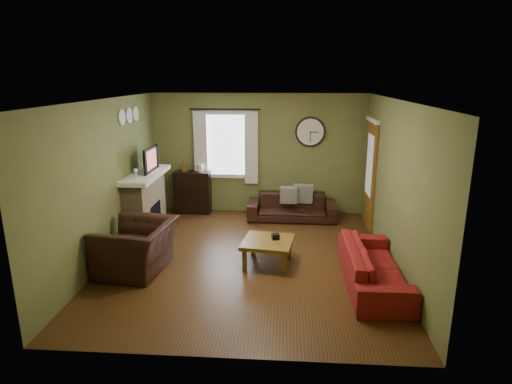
# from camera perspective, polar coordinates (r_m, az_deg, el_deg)

# --- Properties ---
(floor) EXTENTS (4.60, 5.20, 0.00)m
(floor) POSITION_cam_1_polar(r_m,az_deg,el_deg) (7.22, -1.03, -8.90)
(floor) COLOR #462A12
(floor) RESTS_ON ground
(ceiling) EXTENTS (4.60, 5.20, 0.00)m
(ceiling) POSITION_cam_1_polar(r_m,az_deg,el_deg) (6.59, -1.14, 12.19)
(ceiling) COLOR white
(ceiling) RESTS_ON ground
(wall_left) EXTENTS (0.00, 5.20, 2.60)m
(wall_left) POSITION_cam_1_polar(r_m,az_deg,el_deg) (7.35, -19.23, 1.41)
(wall_left) COLOR olive
(wall_left) RESTS_ON ground
(wall_right) EXTENTS (0.00, 5.20, 2.60)m
(wall_right) POSITION_cam_1_polar(r_m,az_deg,el_deg) (6.97, 18.10, 0.78)
(wall_right) COLOR olive
(wall_right) RESTS_ON ground
(wall_back) EXTENTS (4.60, 0.00, 2.60)m
(wall_back) POSITION_cam_1_polar(r_m,az_deg,el_deg) (9.32, 0.34, 5.06)
(wall_back) COLOR olive
(wall_back) RESTS_ON ground
(wall_front) EXTENTS (4.60, 0.00, 2.60)m
(wall_front) POSITION_cam_1_polar(r_m,az_deg,el_deg) (4.33, -4.16, -7.26)
(wall_front) COLOR olive
(wall_front) RESTS_ON ground
(fireplace) EXTENTS (0.40, 1.40, 1.10)m
(fireplace) POSITION_cam_1_polar(r_m,az_deg,el_deg) (8.51, -14.58, -1.64)
(fireplace) COLOR tan
(fireplace) RESTS_ON floor
(firebox) EXTENTS (0.04, 0.60, 0.55)m
(firebox) POSITION_cam_1_polar(r_m,az_deg,el_deg) (8.53, -13.26, -3.28)
(firebox) COLOR black
(firebox) RESTS_ON fireplace
(mantel) EXTENTS (0.58, 1.60, 0.08)m
(mantel) POSITION_cam_1_polar(r_m,az_deg,el_deg) (8.35, -14.65, 2.23)
(mantel) COLOR white
(mantel) RESTS_ON fireplace
(tv) EXTENTS (0.08, 0.60, 0.35)m
(tv) POSITION_cam_1_polar(r_m,az_deg,el_deg) (8.44, -14.30, 3.87)
(tv) COLOR black
(tv) RESTS_ON mantel
(tv_screen) EXTENTS (0.02, 0.62, 0.36)m
(tv_screen) POSITION_cam_1_polar(r_m,az_deg,el_deg) (8.41, -13.81, 4.25)
(tv_screen) COLOR #994C3F
(tv_screen) RESTS_ON mantel
(medallion_left) EXTENTS (0.28, 0.28, 0.03)m
(medallion_left) POSITION_cam_1_polar(r_m,az_deg,el_deg) (7.93, -17.46, 9.49)
(medallion_left) COLOR white
(medallion_left) RESTS_ON wall_left
(medallion_mid) EXTENTS (0.28, 0.28, 0.03)m
(medallion_mid) POSITION_cam_1_polar(r_m,az_deg,el_deg) (8.25, -16.58, 9.76)
(medallion_mid) COLOR white
(medallion_mid) RESTS_ON wall_left
(medallion_right) EXTENTS (0.28, 0.28, 0.03)m
(medallion_right) POSITION_cam_1_polar(r_m,az_deg,el_deg) (8.58, -15.77, 10.01)
(medallion_right) COLOR white
(medallion_right) RESTS_ON wall_left
(window_pane) EXTENTS (1.00, 0.02, 1.30)m
(window_pane) POSITION_cam_1_polar(r_m,az_deg,el_deg) (9.34, -3.98, 6.29)
(window_pane) COLOR silver
(window_pane) RESTS_ON wall_back
(curtain_rod) EXTENTS (0.03, 0.03, 1.50)m
(curtain_rod) POSITION_cam_1_polar(r_m,az_deg,el_deg) (9.15, -4.15, 10.95)
(curtain_rod) COLOR black
(curtain_rod) RESTS_ON wall_back
(curtain_left) EXTENTS (0.28, 0.04, 1.55)m
(curtain_left) POSITION_cam_1_polar(r_m,az_deg,el_deg) (9.34, -7.42, 5.89)
(curtain_left) COLOR silver
(curtain_left) RESTS_ON wall_back
(curtain_right) EXTENTS (0.28, 0.04, 1.55)m
(curtain_right) POSITION_cam_1_polar(r_m,az_deg,el_deg) (9.19, -0.64, 5.86)
(curtain_right) COLOR silver
(curtain_right) RESTS_ON wall_back
(wall_clock) EXTENTS (0.64, 0.06, 0.64)m
(wall_clock) POSITION_cam_1_polar(r_m,az_deg,el_deg) (9.19, 7.25, 7.95)
(wall_clock) COLOR white
(wall_clock) RESTS_ON wall_back
(door) EXTENTS (0.05, 0.90, 2.10)m
(door) POSITION_cam_1_polar(r_m,az_deg,el_deg) (8.78, 14.97, 2.23)
(door) COLOR brown
(door) RESTS_ON floor
(bookshelf) EXTENTS (0.79, 0.33, 0.93)m
(bookshelf) POSITION_cam_1_polar(r_m,az_deg,el_deg) (9.53, -8.45, -0.03)
(bookshelf) COLOR black
(bookshelf) RESTS_ON floor
(book) EXTENTS (0.27, 0.30, 0.02)m
(book) POSITION_cam_1_polar(r_m,az_deg,el_deg) (9.49, -7.95, 3.02)
(book) COLOR brown
(book) RESTS_ON bookshelf
(sofa_brown) EXTENTS (1.85, 0.72, 0.54)m
(sofa_brown) POSITION_cam_1_polar(r_m,az_deg,el_deg) (9.07, 4.81, -1.99)
(sofa_brown) COLOR black
(sofa_brown) RESTS_ON floor
(pillow_left) EXTENTS (0.36, 0.12, 0.36)m
(pillow_left) POSITION_cam_1_polar(r_m,az_deg,el_deg) (8.91, 4.37, -0.42)
(pillow_left) COLOR gray
(pillow_left) RESTS_ON sofa_brown
(pillow_right) EXTENTS (0.41, 0.15, 0.40)m
(pillow_right) POSITION_cam_1_polar(r_m,az_deg,el_deg) (9.05, 6.32, -0.22)
(pillow_right) COLOR gray
(pillow_right) RESTS_ON sofa_brown
(sofa_red) EXTENTS (0.78, 2.00, 0.58)m
(sofa_red) POSITION_cam_1_polar(r_m,az_deg,el_deg) (6.50, 15.40, -9.50)
(sofa_red) COLOR maroon
(sofa_red) RESTS_ON floor
(armchair) EXTENTS (1.15, 1.28, 0.76)m
(armchair) POSITION_cam_1_polar(r_m,az_deg,el_deg) (6.93, -15.64, -7.12)
(armchair) COLOR black
(armchair) RESTS_ON floor
(coffee_table) EXTENTS (0.88, 0.88, 0.41)m
(coffee_table) POSITION_cam_1_polar(r_m,az_deg,el_deg) (6.94, 1.58, -8.04)
(coffee_table) COLOR brown
(coffee_table) RESTS_ON floor
(tissue_box) EXTENTS (0.14, 0.14, 0.09)m
(tissue_box) POSITION_cam_1_polar(r_m,az_deg,el_deg) (6.92, 2.60, -6.40)
(tissue_box) COLOR black
(tissue_box) RESTS_ON coffee_table
(wine_glass_a) EXTENTS (0.07, 0.07, 0.19)m
(wine_glass_a) POSITION_cam_1_polar(r_m,az_deg,el_deg) (7.84, -15.77, 2.33)
(wine_glass_a) COLOR white
(wine_glass_a) RESTS_ON mantel
(wine_glass_b) EXTENTS (0.06, 0.06, 0.18)m
(wine_glass_b) POSITION_cam_1_polar(r_m,az_deg,el_deg) (7.87, -15.67, 2.35)
(wine_glass_b) COLOR white
(wine_glass_b) RESTS_ON mantel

